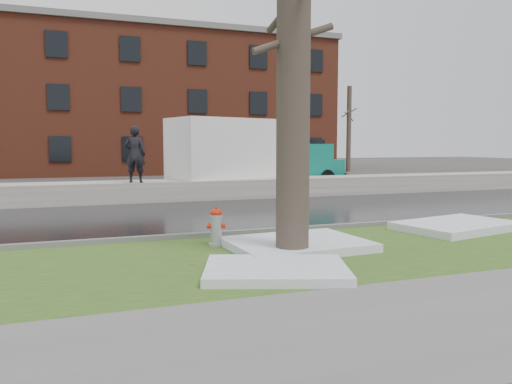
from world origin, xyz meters
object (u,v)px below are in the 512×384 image
object	(u,v)px
box_truck	(251,155)
fire_hydrant	(216,225)
worker	(135,154)
tree	(294,43)

from	to	relation	value
box_truck	fire_hydrant	bearing A→B (deg)	-129.20
fire_hydrant	worker	world-z (taller)	worker
tree	worker	size ratio (longest dim) A/B	3.83
tree	box_truck	distance (m)	11.95
tree	box_truck	bearing A→B (deg)	74.21
box_truck	tree	bearing A→B (deg)	-121.85
tree	fire_hydrant	bearing A→B (deg)	128.77
fire_hydrant	tree	bearing A→B (deg)	-34.71
box_truck	worker	size ratio (longest dim) A/B	4.73
fire_hydrant	box_truck	xyz separation A→B (m)	(4.26, 9.98, 1.18)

